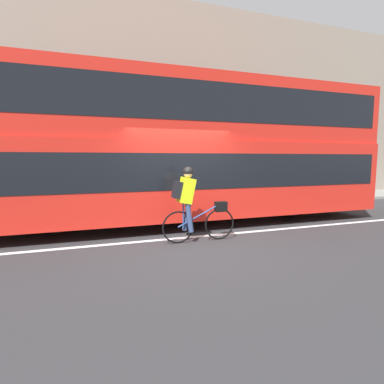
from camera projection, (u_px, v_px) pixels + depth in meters
ground_plane at (189, 241)px, 6.65m from camera, size 80.00×80.00×0.00m
road_center_line at (185, 238)px, 6.91m from camera, size 50.00×0.14×0.01m
sidewalk_curb at (148, 206)px, 11.30m from camera, size 60.00×2.36×0.11m
building_facade at (140, 101)px, 12.10m from camera, size 60.00×0.30×8.25m
bus at (188, 146)px, 8.34m from camera, size 11.12×2.61×3.93m
cyclist_on_bike at (192, 202)px, 6.46m from camera, size 1.68×0.32×1.65m
trash_bin at (6, 196)px, 9.64m from camera, size 0.54×0.54×1.00m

